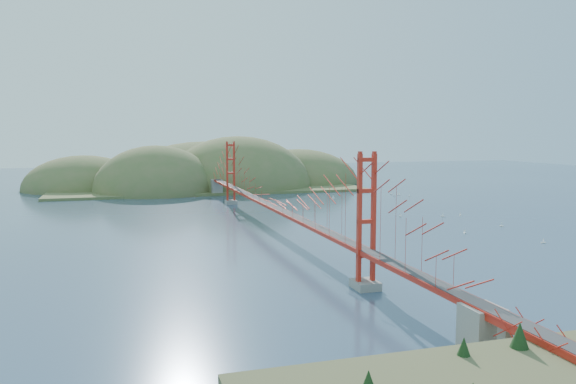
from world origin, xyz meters
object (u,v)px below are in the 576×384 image
object	(u,v)px
sailboat_1	(443,216)
sailboat_0	(465,232)
bridge	(273,179)
fort	(508,362)
sailboat_2	(543,242)

from	to	relation	value
sailboat_1	sailboat_0	bearing A→B (deg)	-111.07
bridge	fort	size ratio (longest dim) A/B	25.51
bridge	fort	world-z (taller)	bridge
bridge	sailboat_0	world-z (taller)	bridge
fort	sailboat_0	distance (m)	45.01
fort	sailboat_1	bearing A→B (deg)	61.22
fort	sailboat_2	distance (m)	41.34
bridge	sailboat_1	distance (m)	30.20
bridge	sailboat_0	bearing A→B (deg)	-21.84
fort	sailboat_2	world-z (taller)	fort
fort	sailboat_0	world-z (taller)	fort
sailboat_2	sailboat_0	size ratio (longest dim) A/B	0.97
bridge	fort	distance (m)	48.40
bridge	sailboat_2	size ratio (longest dim) A/B	143.41
sailboat_2	sailboat_1	xyz separation A→B (m)	(0.18, 22.34, 0.01)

